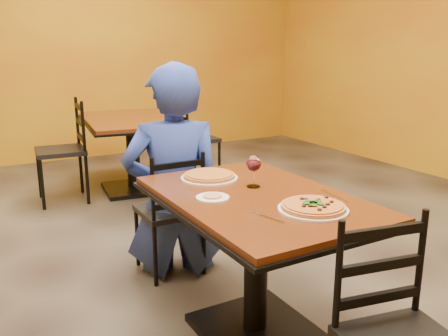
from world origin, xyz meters
TOP-DOWN VIEW (x-y plane):
  - floor at (0.00, 0.00)m, footprint 7.00×8.00m
  - wall_back at (0.00, 4.00)m, footprint 7.00×0.01m
  - table_main at (0.00, -0.50)m, footprint 0.83×1.23m
  - table_second at (0.31, 2.24)m, footprint 1.07×1.44m
  - chair_main_far at (-0.09, 0.38)m, footprint 0.37×0.37m
  - chair_second_left at (-0.40, 2.24)m, footprint 0.48×0.48m
  - chair_second_right at (1.02, 2.24)m, footprint 0.43×0.43m
  - diner at (-0.05, 0.39)m, footprint 0.76×0.62m
  - plate_main at (0.09, -0.81)m, footprint 0.31×0.31m
  - pizza_main at (0.09, -0.81)m, footprint 0.28×0.28m
  - plate_far at (-0.07, -0.13)m, footprint 0.31×0.31m
  - pizza_far at (-0.07, -0.13)m, footprint 0.28×0.28m
  - side_plate at (-0.22, -0.44)m, footprint 0.16×0.16m
  - dip at (-0.22, -0.44)m, footprint 0.09×0.09m
  - wine_glass at (0.06, -0.37)m, footprint 0.08×0.08m
  - fork at (-0.14, -0.78)m, footprint 0.06×0.19m
  - knife at (0.31, -0.70)m, footprint 0.04×0.21m

SIDE VIEW (x-z plane):
  - floor at x=0.00m, z-range -0.01..0.01m
  - chair_main_far at x=-0.09m, z-range 0.00..0.82m
  - chair_second_right at x=1.02m, z-range 0.00..0.93m
  - chair_second_left at x=-0.40m, z-range 0.00..0.97m
  - table_main at x=0.00m, z-range 0.18..0.93m
  - table_second at x=0.31m, z-range 0.19..0.94m
  - diner at x=-0.05m, z-range 0.00..1.36m
  - fork at x=-0.14m, z-range 0.75..0.75m
  - knife at x=0.31m, z-range 0.75..0.75m
  - plate_main at x=0.09m, z-range 0.75..0.76m
  - plate_far at x=-0.07m, z-range 0.75..0.76m
  - side_plate at x=-0.22m, z-range 0.75..0.76m
  - dip at x=-0.22m, z-range 0.76..0.77m
  - pizza_main at x=0.09m, z-range 0.76..0.78m
  - pizza_far at x=-0.07m, z-range 0.76..0.78m
  - wine_glass at x=0.06m, z-range 0.75..0.93m
  - wall_back at x=0.00m, z-range 0.00..3.00m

